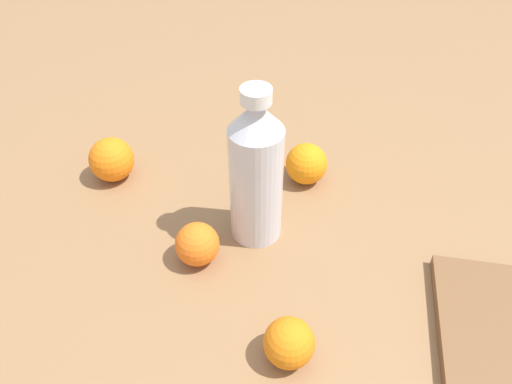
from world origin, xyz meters
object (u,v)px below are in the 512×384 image
object	(u,v)px
orange_0	(112,159)
orange_3	(197,244)
orange_1	(306,164)
orange_2	(289,343)
water_bottle	(256,172)

from	to	relation	value
orange_0	orange_3	size ratio (longest dim) A/B	1.18
orange_1	orange_3	size ratio (longest dim) A/B	1.10
orange_3	orange_2	bearing A→B (deg)	-129.01
orange_2	orange_3	bearing A→B (deg)	50.99
orange_1	orange_0	bearing A→B (deg)	101.37
orange_0	orange_1	bearing A→B (deg)	-78.63
orange_2	water_bottle	bearing A→B (deg)	23.23
water_bottle	orange_3	size ratio (longest dim) A/B	3.92
water_bottle	orange_3	world-z (taller)	water_bottle
water_bottle	orange_0	distance (m)	0.29
water_bottle	orange_2	bearing A→B (deg)	-100.05
orange_1	orange_2	bearing A→B (deg)	-174.95
orange_0	orange_1	world-z (taller)	orange_0
orange_0	orange_3	xyz separation A→B (m)	(-0.15, -0.20, -0.01)
orange_0	orange_2	distance (m)	0.44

